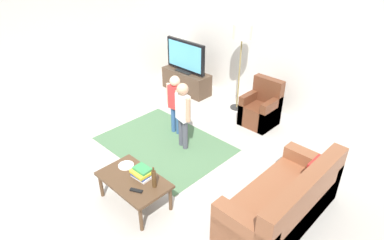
% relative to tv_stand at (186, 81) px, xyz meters
% --- Properties ---
extents(ground, '(7.80, 7.80, 0.00)m').
position_rel_tv_stand_xyz_m(ground, '(1.83, -2.30, -0.24)').
color(ground, '#B2ADA3').
extents(wall_back, '(6.00, 0.12, 2.70)m').
position_rel_tv_stand_xyz_m(wall_back, '(1.83, 0.70, 1.11)').
color(wall_back, silver).
rests_on(wall_back, ground).
extents(wall_left, '(0.12, 6.00, 2.70)m').
position_rel_tv_stand_xyz_m(wall_left, '(-1.17, -2.30, 1.11)').
color(wall_left, silver).
rests_on(wall_left, ground).
extents(area_rug, '(2.20, 1.60, 0.01)m').
position_rel_tv_stand_xyz_m(area_rug, '(1.29, -1.85, -0.24)').
color(area_rug, '#4C724C').
rests_on(area_rug, ground).
extents(tv_stand, '(1.20, 0.44, 0.50)m').
position_rel_tv_stand_xyz_m(tv_stand, '(0.00, 0.00, 0.00)').
color(tv_stand, '#4C3828').
rests_on(tv_stand, ground).
extents(tv, '(1.10, 0.28, 0.71)m').
position_rel_tv_stand_xyz_m(tv, '(-0.00, -0.02, 0.60)').
color(tv, black).
rests_on(tv, tv_stand).
extents(couch, '(0.80, 1.80, 0.86)m').
position_rel_tv_stand_xyz_m(couch, '(3.74, -1.96, 0.05)').
color(couch, brown).
rests_on(couch, ground).
extents(armchair, '(0.60, 0.60, 0.90)m').
position_rel_tv_stand_xyz_m(armchair, '(2.09, -0.04, 0.05)').
color(armchair, brown).
rests_on(armchair, ground).
extents(floor_lamp, '(0.36, 0.36, 1.78)m').
position_rel_tv_stand_xyz_m(floor_lamp, '(1.37, 0.15, 1.30)').
color(floor_lamp, '#262626').
rests_on(floor_lamp, ground).
extents(child_near_tv, '(0.38, 0.18, 1.14)m').
position_rel_tv_stand_xyz_m(child_near_tv, '(1.15, -1.43, 0.44)').
color(child_near_tv, '#33598C').
rests_on(child_near_tv, ground).
extents(child_center, '(0.40, 0.20, 1.20)m').
position_rel_tv_stand_xyz_m(child_center, '(1.58, -1.66, 0.48)').
color(child_center, '#4C4C59').
rests_on(child_center, ground).
extents(coffee_table, '(1.00, 0.60, 0.42)m').
position_rel_tv_stand_xyz_m(coffee_table, '(2.08, -3.09, 0.13)').
color(coffee_table, '#513823').
rests_on(coffee_table, ground).
extents(book_stack, '(0.28, 0.23, 0.13)m').
position_rel_tv_stand_xyz_m(book_stack, '(2.13, -2.98, 0.24)').
color(book_stack, white).
rests_on(book_stack, coffee_table).
extents(bottle, '(0.06, 0.06, 0.31)m').
position_rel_tv_stand_xyz_m(bottle, '(2.40, -2.99, 0.31)').
color(bottle, '#4C3319').
rests_on(bottle, coffee_table).
extents(tv_remote, '(0.17, 0.12, 0.02)m').
position_rel_tv_stand_xyz_m(tv_remote, '(2.30, -3.21, 0.19)').
color(tv_remote, black).
rests_on(tv_remote, coffee_table).
extents(plate, '(0.22, 0.22, 0.02)m').
position_rel_tv_stand_xyz_m(plate, '(1.78, -2.99, 0.18)').
color(plate, white).
rests_on(plate, coffee_table).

